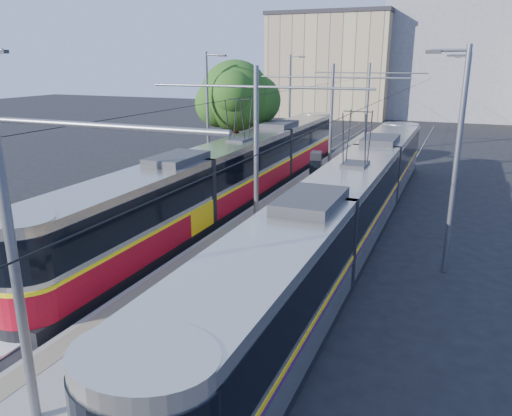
% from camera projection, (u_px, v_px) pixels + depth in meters
% --- Properties ---
extents(ground, '(160.00, 160.00, 0.00)m').
position_uv_depth(ground, '(148.00, 336.00, 14.08)').
color(ground, black).
rests_on(ground, ground).
extents(platform, '(4.00, 50.00, 0.30)m').
position_uv_depth(platform, '(315.00, 191.00, 29.08)').
color(platform, gray).
rests_on(platform, ground).
extents(tactile_strip_left, '(0.70, 50.00, 0.01)m').
position_uv_depth(tactile_strip_left, '(292.00, 186.00, 29.57)').
color(tactile_strip_left, gray).
rests_on(tactile_strip_left, platform).
extents(tactile_strip_right, '(0.70, 50.00, 0.01)m').
position_uv_depth(tactile_strip_right, '(340.00, 191.00, 28.50)').
color(tactile_strip_right, gray).
rests_on(tactile_strip_right, platform).
extents(rails, '(8.71, 70.00, 0.03)m').
position_uv_depth(rails, '(315.00, 193.00, 29.12)').
color(rails, gray).
rests_on(rails, ground).
extents(tram_left, '(2.43, 32.11, 5.50)m').
position_uv_depth(tram_left, '(239.00, 169.00, 27.52)').
color(tram_left, black).
rests_on(tram_left, ground).
extents(tram_right, '(2.43, 32.14, 5.50)m').
position_uv_depth(tram_right, '(353.00, 199.00, 21.13)').
color(tram_right, black).
rests_on(tram_right, ground).
extents(catenary, '(9.20, 70.00, 7.00)m').
position_uv_depth(catenary, '(303.00, 121.00, 25.32)').
color(catenary, slate).
rests_on(catenary, platform).
extents(street_lamps, '(15.18, 38.22, 8.00)m').
position_uv_depth(street_lamps, '(335.00, 115.00, 31.47)').
color(street_lamps, slate).
rests_on(street_lamps, ground).
extents(shelter, '(0.81, 1.12, 2.26)m').
position_uv_depth(shelter, '(316.00, 171.00, 28.15)').
color(shelter, black).
rests_on(shelter, platform).
extents(tree, '(5.19, 4.80, 7.54)m').
position_uv_depth(tree, '(241.00, 97.00, 33.36)').
color(tree, '#382314').
rests_on(tree, ground).
extents(building_left, '(16.32, 12.24, 13.63)m').
position_uv_depth(building_left, '(334.00, 65.00, 68.92)').
color(building_left, tan).
rests_on(building_left, ground).
extents(building_centre, '(18.36, 14.28, 17.71)m').
position_uv_depth(building_centre, '(460.00, 49.00, 65.98)').
color(building_centre, gray).
rests_on(building_centre, ground).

